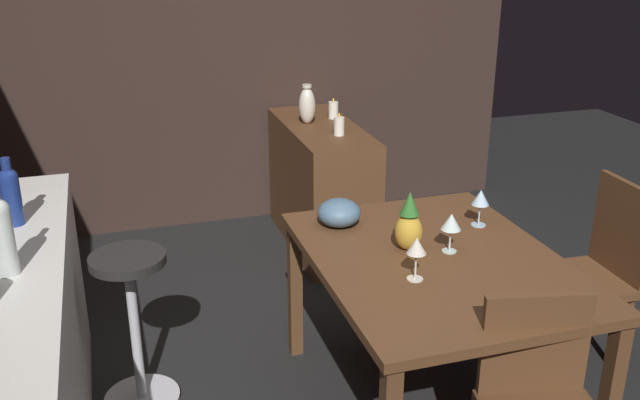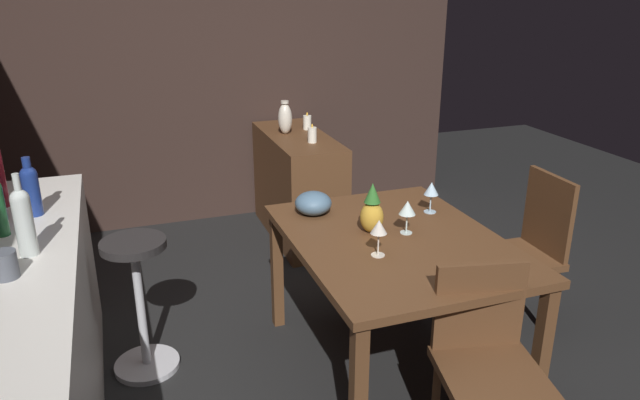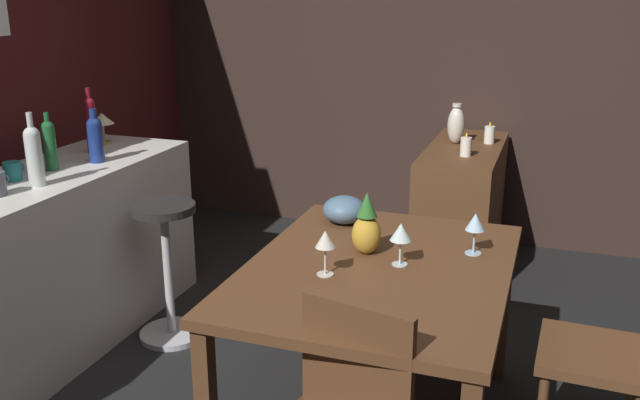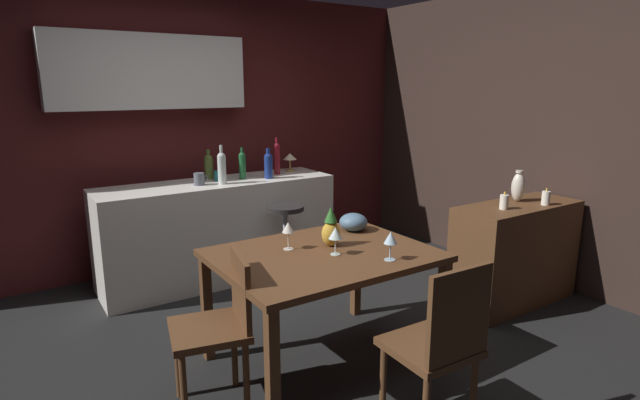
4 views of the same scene
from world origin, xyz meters
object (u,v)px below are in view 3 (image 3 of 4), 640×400
(wine_glass_left, at_px, (325,241))
(pineapple_centerpiece, at_px, (366,228))
(sideboard_cabinet, at_px, (461,210))
(vase_ceramic_ivory, at_px, (456,125))
(wine_glass_right, at_px, (475,223))
(pillar_candle_tall, at_px, (489,135))
(pillar_candle_short, at_px, (466,147))
(wine_bottle_ruby, at_px, (91,122))
(wine_bottle_green, at_px, (50,143))
(counter_lamp, at_px, (102,121))
(wine_glass_center, at_px, (401,233))
(wine_bottle_clear, at_px, (34,153))
(cup_teal, at_px, (13,171))
(bar_stool, at_px, (168,268))
(wine_bottle_cobalt, at_px, (95,137))
(chair_by_doorway, at_px, (616,346))
(fruit_bowl, at_px, (344,210))
(dining_table, at_px, (378,285))

(wine_glass_left, distance_m, pineapple_centerpiece, 0.28)
(sideboard_cabinet, height_order, vase_ceramic_ivory, vase_ceramic_ivory)
(wine_glass_right, relative_size, pillar_candle_tall, 1.27)
(wine_glass_right, bearing_deg, pillar_candle_short, 9.51)
(wine_bottle_ruby, bearing_deg, vase_ceramic_ivory, -55.22)
(wine_glass_left, bearing_deg, wine_bottle_green, 75.02)
(sideboard_cabinet, distance_m, pillar_candle_short, 0.52)
(pineapple_centerpiece, bearing_deg, counter_lamp, 67.76)
(wine_glass_center, relative_size, wine_bottle_clear, 0.50)
(wine_glass_left, xyz_separation_m, cup_teal, (0.21, 1.62, 0.07))
(wine_glass_center, relative_size, pillar_candle_short, 1.25)
(cup_teal, bearing_deg, wine_bottle_clear, -102.33)
(bar_stool, relative_size, wine_glass_left, 4.18)
(wine_bottle_clear, bearing_deg, cup_teal, 77.67)
(wine_bottle_cobalt, xyz_separation_m, pillar_candle_short, (1.09, -1.73, -0.16))
(wine_glass_left, bearing_deg, pineapple_centerpiece, -17.98)
(wine_glass_center, height_order, vase_ceramic_ivory, vase_ceramic_ivory)
(counter_lamp, bearing_deg, wine_glass_right, -105.02)
(sideboard_cabinet, height_order, pillar_candle_tall, pillar_candle_tall)
(wine_glass_right, xyz_separation_m, cup_teal, (-0.19, 2.11, 0.07))
(chair_by_doorway, bearing_deg, pillar_candle_short, 27.77)
(sideboard_cabinet, bearing_deg, wine_glass_center, -179.88)
(wine_bottle_clear, bearing_deg, pillar_candle_short, -47.96)
(wine_glass_center, bearing_deg, bar_stool, 73.56)
(fruit_bowl, height_order, wine_bottle_green, wine_bottle_green)
(wine_glass_left, relative_size, wine_bottle_clear, 0.52)
(wine_bottle_ruby, height_order, wine_bottle_clear, wine_bottle_ruby)
(pineapple_centerpiece, bearing_deg, chair_by_doorway, -90.79)
(cup_teal, bearing_deg, chair_by_doorway, -89.15)
(chair_by_doorway, bearing_deg, pillar_candle_tall, 20.15)
(wine_glass_center, xyz_separation_m, wine_bottle_cobalt, (0.44, 1.70, 0.16))
(bar_stool, relative_size, pillar_candle_tall, 5.42)
(wine_bottle_ruby, height_order, pillar_candle_short, wine_bottle_ruby)
(chair_by_doorway, xyz_separation_m, pineapple_centerpiece, (0.01, 0.96, 0.34))
(wine_bottle_green, height_order, pillar_candle_short, wine_bottle_green)
(dining_table, height_order, wine_glass_right, wine_glass_right)
(wine_glass_center, bearing_deg, wine_bottle_green, 82.66)
(pillar_candle_short, bearing_deg, vase_ceramic_ivory, 19.11)
(sideboard_cabinet, bearing_deg, fruit_bowl, 165.79)
(pineapple_centerpiece, xyz_separation_m, cup_teal, (-0.05, 1.70, 0.10))
(chair_by_doorway, bearing_deg, bar_stool, 81.32)
(wine_glass_right, height_order, wine_bottle_cobalt, wine_bottle_cobalt)
(wine_bottle_ruby, distance_m, counter_lamp, 0.19)
(chair_by_doorway, bearing_deg, counter_lamp, 74.94)
(dining_table, bearing_deg, sideboard_cabinet, -2.28)
(wine_glass_center, xyz_separation_m, pillar_candle_tall, (1.92, -0.12, 0.00))
(wine_bottle_cobalt, bearing_deg, wine_bottle_clear, -178.05)
(chair_by_doorway, relative_size, wine_glass_center, 5.44)
(wine_glass_right, height_order, pillar_candle_tall, pillar_candle_tall)
(bar_stool, xyz_separation_m, pillar_candle_tall, (1.54, -1.41, 0.48))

